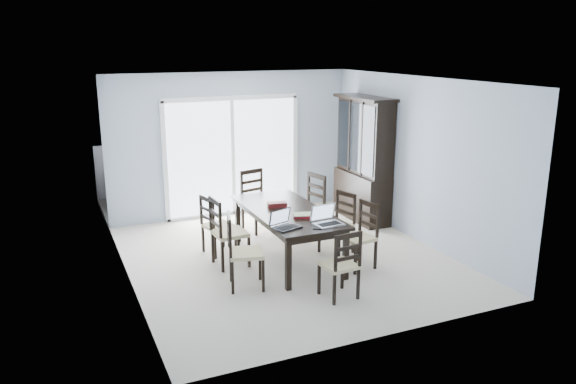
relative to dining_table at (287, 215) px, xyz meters
name	(u,v)px	position (x,y,z in m)	size (l,w,h in m)	color
floor	(287,258)	(0.00, 0.00, -0.67)	(5.00, 5.00, 0.00)	beige
ceiling	(287,80)	(0.00, 0.00, 1.93)	(5.00, 5.00, 0.00)	white
back_wall	(232,145)	(0.00, 2.50, 0.63)	(4.50, 0.02, 2.60)	#A0AFBF
wall_left	(124,189)	(-2.25, 0.00, 0.63)	(0.02, 5.00, 2.60)	#A0AFBF
wall_right	(418,160)	(2.25, 0.00, 0.63)	(0.02, 5.00, 2.60)	#A0AFBF
balcony	(218,202)	(0.00, 3.50, -0.72)	(4.50, 2.00, 0.10)	gray
railing	(204,164)	(0.00, 4.50, -0.12)	(4.50, 0.06, 1.10)	#99999E
dining_table	(287,215)	(0.00, 0.00, 0.00)	(1.00, 2.20, 0.75)	black
china_hutch	(364,161)	(2.02, 1.25, 0.40)	(0.50, 1.38, 2.20)	black
sliding_door	(233,156)	(0.00, 2.48, 0.41)	(2.52, 0.05, 2.18)	silver
chair_left_near	(238,243)	(-0.97, -0.67, -0.06)	(0.54, 0.53, 1.15)	black
chair_left_mid	(223,225)	(-0.94, 0.10, -0.05)	(0.48, 0.47, 1.17)	black
chair_left_far	(213,219)	(-0.93, 0.61, -0.12)	(0.49, 0.48, 1.05)	black
chair_right_near	(363,228)	(0.86, -0.69, -0.10)	(0.48, 0.47, 1.08)	black
chair_right_mid	(341,216)	(0.87, -0.04, -0.11)	(0.51, 0.50, 1.06)	black
chair_right_far	(311,198)	(0.79, 0.83, -0.05)	(0.55, 0.54, 1.18)	black
chair_end_near	(343,258)	(0.08, -1.52, -0.12)	(0.42, 0.43, 1.04)	black
chair_end_far	(255,193)	(0.06, 1.49, -0.05)	(0.54, 0.55, 1.18)	black
laptop_dark	(287,224)	(-0.33, -0.75, 0.13)	(0.40, 0.33, 0.24)	black
laptop_silver	(329,220)	(0.23, -0.85, 0.14)	(0.40, 0.29, 0.26)	silver
book_stack	(302,215)	(0.06, -0.39, 0.10)	(0.31, 0.27, 0.04)	maroon
cell_phone	(317,229)	(0.02, -0.94, 0.08)	(0.11, 0.05, 0.01)	black
game_box	(277,205)	(-0.07, 0.20, 0.11)	(0.28, 0.14, 0.07)	#551113
hot_tub	(185,178)	(-0.62, 3.64, -0.20)	(2.14, 1.99, 0.94)	brown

